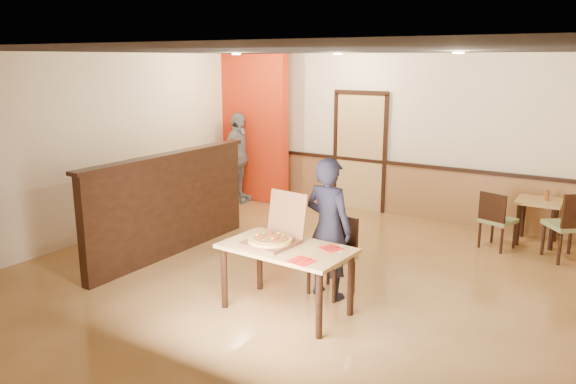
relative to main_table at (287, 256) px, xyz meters
name	(u,v)px	position (x,y,z in m)	size (l,w,h in m)	color
floor	(300,277)	(-0.38, 0.92, -0.64)	(7.00, 7.00, 0.00)	#B48146
ceiling	(301,50)	(-0.38, 0.92, 2.16)	(7.00, 7.00, 0.00)	black
wall_back	(404,136)	(-0.38, 4.42, 0.76)	(7.00, 7.00, 0.00)	#FFEBC7
wall_left	(105,146)	(-3.88, 0.92, 0.76)	(7.00, 7.00, 0.00)	#FFEBC7
wainscot_back	(401,190)	(-0.38, 4.39, -0.19)	(7.00, 0.04, 0.90)	#97683C
chair_rail_back	(401,164)	(-0.38, 4.37, 0.28)	(7.00, 0.06, 0.06)	black
back_door	(360,152)	(-1.18, 4.38, 0.41)	(0.90, 0.06, 2.10)	tan
booth_partition	(170,204)	(-2.38, 0.72, 0.10)	(0.20, 3.10, 1.44)	black
red_accent_panel	(251,128)	(-3.28, 3.92, 0.76)	(1.60, 0.20, 2.78)	#B6280D
spot_a	(236,54)	(-2.68, 2.72, 2.14)	(0.14, 0.14, 0.02)	#F5E8AB
spot_b	(338,54)	(-1.18, 3.42, 2.14)	(0.14, 0.14, 0.02)	#F5E8AB
spot_c	(458,53)	(1.02, 2.42, 2.14)	(0.14, 0.14, 0.02)	#F5E8AB
main_table	(287,256)	(0.00, 0.00, 0.00)	(1.44, 0.87, 0.75)	tan
diner_chair	(335,252)	(0.20, 0.76, -0.14)	(0.53, 0.53, 0.92)	olive
side_chair_left	(496,218)	(1.47, 3.36, -0.17)	(0.53, 0.53, 0.85)	olive
side_chair_right	(571,223)	(2.43, 3.36, -0.10)	(0.68, 0.68, 0.99)	olive
side_table	(538,211)	(1.94, 3.97, -0.14)	(0.64, 0.64, 0.67)	tan
diner	(328,228)	(0.18, 0.61, 0.18)	(0.60, 0.40, 1.65)	black
passerby	(238,158)	(-3.38, 3.63, 0.22)	(1.01, 0.42, 1.72)	gray
pizza_box	(273,238)	(-0.18, 0.01, 0.18)	(0.56, 0.64, 0.53)	brown
pizza	(270,240)	(-0.18, -0.04, 0.16)	(0.48, 0.48, 0.03)	#E1AD52
napkin_near	(301,261)	(0.36, -0.30, 0.11)	(0.27, 0.27, 0.01)	red
napkin_far	(331,248)	(0.43, 0.20, 0.11)	(0.27, 0.27, 0.01)	red
condiment	(547,196)	(2.03, 4.00, 0.10)	(0.06, 0.06, 0.15)	brown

